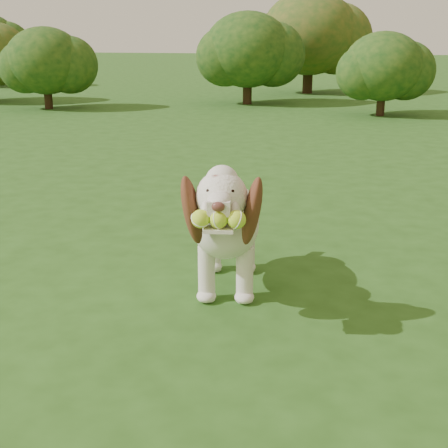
# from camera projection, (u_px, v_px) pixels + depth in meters

# --- Properties ---
(ground) EXTENTS (80.00, 80.00, 0.00)m
(ground) POSITION_uv_depth(u_px,v_px,m) (171.00, 329.00, 2.93)
(ground) COLOR #244A15
(ground) RESTS_ON ground
(dog) EXTENTS (0.51, 1.18, 0.77)m
(dog) POSITION_uv_depth(u_px,v_px,m) (227.00, 218.00, 3.24)
(dog) COLOR silver
(dog) RESTS_ON ground
(shrub_a) EXTENTS (1.40, 1.40, 1.45)m
(shrub_a) POSITION_uv_depth(u_px,v_px,m) (45.00, 61.00, 11.17)
(shrub_a) COLOR #382314
(shrub_a) RESTS_ON ground
(shrub_c) EXTENTS (1.32, 1.32, 1.37)m
(shrub_c) POSITION_uv_depth(u_px,v_px,m) (383.00, 66.00, 10.23)
(shrub_c) COLOR #382314
(shrub_c) RESTS_ON ground
(shrub_b) EXTENTS (1.68, 1.68, 1.74)m
(shrub_b) POSITION_uv_depth(u_px,v_px,m) (248.00, 50.00, 11.90)
(shrub_b) COLOR #382314
(shrub_b) RESTS_ON ground
(shrub_i) EXTENTS (2.17, 2.17, 2.25)m
(shrub_i) POSITION_uv_depth(u_px,v_px,m) (309.00, 33.00, 13.98)
(shrub_i) COLOR #382314
(shrub_i) RESTS_ON ground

